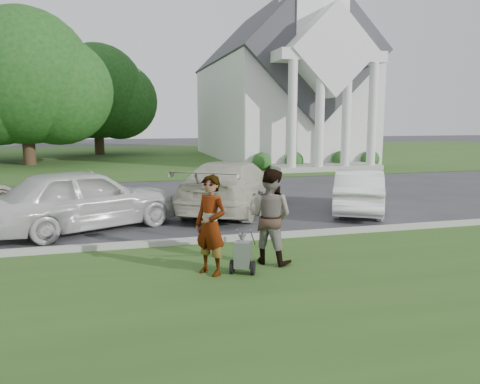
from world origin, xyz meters
name	(u,v)px	position (x,y,z in m)	size (l,w,h in m)	color
ground	(236,248)	(0.00, 0.00, 0.00)	(120.00, 120.00, 0.00)	#333335
grass_strip	(279,294)	(0.00, -3.00, 0.01)	(80.00, 7.00, 0.01)	#2D501B
church_lawn	(152,156)	(0.00, 27.00, 0.01)	(80.00, 30.00, 0.01)	#2D501B
curb	(230,239)	(0.00, 0.55, 0.07)	(80.00, 0.18, 0.15)	#9E9E93
church	(278,77)	(9.00, 23.11, 5.94)	(9.19, 19.00, 24.10)	white
tree_left	(24,83)	(-8.01, 21.99, 5.11)	(10.63, 8.40, 9.71)	#332316
tree_back	(97,96)	(-4.01, 29.99, 4.73)	(9.61, 7.60, 8.89)	#332316
striping_cart	(243,256)	(-0.32, -1.83, 0.37)	(0.73, 0.99, 0.86)	black
person_left	(211,226)	(-0.90, -1.69, 0.95)	(0.69, 0.45, 1.89)	#999999
person_right	(270,217)	(0.40, -1.29, 0.97)	(0.94, 0.73, 1.93)	#999999
parking_meter_near	(260,212)	(0.54, -0.17, 0.85)	(0.10, 0.09, 1.34)	gray
car_b	(84,199)	(-3.44, 2.73, 0.84)	(1.98, 4.91, 1.67)	silver
car_c	(232,186)	(0.96, 4.28, 0.81)	(2.26, 5.56, 1.61)	beige
car_d	(359,191)	(4.79, 3.08, 0.67)	(1.42, 4.08, 1.34)	white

